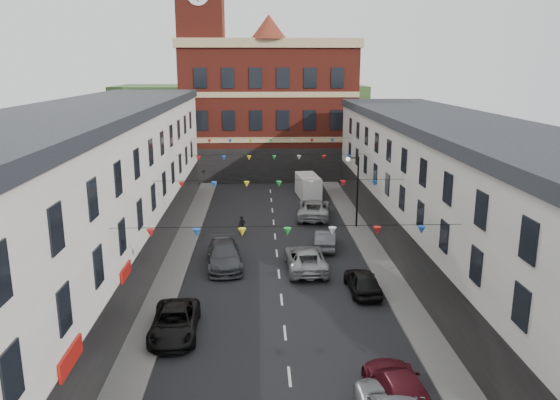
{
  "coord_description": "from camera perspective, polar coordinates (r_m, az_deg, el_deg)",
  "views": [
    {
      "loc": [
        -1.25,
        -29.04,
        13.08
      ],
      "look_at": [
        0.29,
        9.37,
        3.61
      ],
      "focal_mm": 35.0,
      "sensor_mm": 36.0,
      "label": 1
    }
  ],
  "objects": [
    {
      "name": "ground",
      "position": [
        31.87,
        0.16,
        -10.38
      ],
      "size": [
        160.0,
        160.0,
        0.0
      ],
      "primitive_type": "plane",
      "color": "black",
      "rests_on": "ground"
    },
    {
      "name": "car_right_e",
      "position": [
        40.32,
        4.74,
        -4.09
      ],
      "size": [
        2.01,
        4.38,
        1.39
      ],
      "primitive_type": "imported",
      "rotation": [
        0.0,
        0.0,
        3.01
      ],
      "color": "#4F5157",
      "rests_on": "ground"
    },
    {
      "name": "moving_car",
      "position": [
        36.08,
        2.71,
        -6.14
      ],
      "size": [
        2.69,
        5.55,
        1.52
      ],
      "primitive_type": "imported",
      "rotation": [
        0.0,
        0.0,
        3.17
      ],
      "color": "#A1A3A8",
      "rests_on": "ground"
    },
    {
      "name": "car_left_c",
      "position": [
        28.27,
        -10.95,
        -12.43
      ],
      "size": [
        2.43,
        5.0,
        1.37
      ],
      "primitive_type": "imported",
      "rotation": [
        0.0,
        0.0,
        0.03
      ],
      "color": "black",
      "rests_on": "ground"
    },
    {
      "name": "car_right_f",
      "position": [
        48.2,
        3.56,
        -0.91
      ],
      "size": [
        3.49,
        6.26,
        1.65
      ],
      "primitive_type": "imported",
      "rotation": [
        0.0,
        0.0,
        3.01
      ],
      "color": "#9C9FA1",
      "rests_on": "ground"
    },
    {
      "name": "car_left_e",
      "position": [
        38.08,
        -5.87,
        -5.19
      ],
      "size": [
        2.17,
        4.34,
        1.42
      ],
      "primitive_type": "imported",
      "rotation": [
        0.0,
        0.0,
        0.12
      ],
      "color": "gray",
      "rests_on": "ground"
    },
    {
      "name": "car_right_d",
      "position": [
        32.93,
        8.64,
        -8.38
      ],
      "size": [
        1.85,
        4.25,
        1.43
      ],
      "primitive_type": "imported",
      "rotation": [
        0.0,
        0.0,
        3.18
      ],
      "color": "black",
      "rests_on": "ground"
    },
    {
      "name": "pedestrian",
      "position": [
        43.25,
        -4.0,
        -2.7
      ],
      "size": [
        0.64,
        0.49,
        1.58
      ],
      "primitive_type": "imported",
      "rotation": [
        0.0,
        0.0,
        -0.2
      ],
      "color": "black",
      "rests_on": "ground"
    },
    {
      "name": "car_left_d",
      "position": [
        36.7,
        -5.86,
        -5.78
      ],
      "size": [
        2.79,
        5.71,
        1.6
      ],
      "primitive_type": "imported",
      "rotation": [
        0.0,
        0.0,
        0.1
      ],
      "color": "#414449",
      "rests_on": "ground"
    },
    {
      "name": "civic_building",
      "position": [
        67.18,
        -1.24,
        9.62
      ],
      "size": [
        20.6,
        13.3,
        18.5
      ],
      "color": "maroon",
      "rests_on": "ground"
    },
    {
      "name": "pavement_right",
      "position": [
        34.63,
        11.63,
        -8.52
      ],
      "size": [
        1.8,
        64.0,
        0.15
      ],
      "primitive_type": "cube",
      "color": "#605E5B",
      "rests_on": "ground"
    },
    {
      "name": "clock_tower",
      "position": [
        64.37,
        -8.16,
        15.36
      ],
      "size": [
        5.6,
        5.6,
        30.0
      ],
      "color": "maroon",
      "rests_on": "ground"
    },
    {
      "name": "street_lamp",
      "position": [
        44.69,
        7.81,
        1.87
      ],
      "size": [
        1.1,
        0.36,
        6.0
      ],
      "color": "black",
      "rests_on": "ground"
    },
    {
      "name": "car_right_c",
      "position": [
        23.17,
        12.33,
        -18.7
      ],
      "size": [
        2.34,
        5.16,
        1.47
      ],
      "primitive_type": "imported",
      "rotation": [
        0.0,
        0.0,
        3.2
      ],
      "color": "#51101B",
      "rests_on": "ground"
    },
    {
      "name": "distant_hill",
      "position": [
        91.44,
        -4.06,
        8.74
      ],
      "size": [
        40.0,
        14.0,
        10.0
      ],
      "primitive_type": "cube",
      "color": "#2F4D24",
      "rests_on": "ground"
    },
    {
      "name": "terrace_left",
      "position": [
        32.76,
        -20.97,
        -0.74
      ],
      "size": [
        8.4,
        56.0,
        10.7
      ],
      "color": "beige",
      "rests_on": "ground"
    },
    {
      "name": "pavement_left",
      "position": [
        34.12,
        -11.78,
        -8.87
      ],
      "size": [
        1.8,
        64.0,
        0.15
      ],
      "primitive_type": "cube",
      "color": "#605E5B",
      "rests_on": "ground"
    },
    {
      "name": "white_van",
      "position": [
        55.84,
        2.95,
        1.45
      ],
      "size": [
        2.4,
        5.19,
        2.23
      ],
      "primitive_type": "cube",
      "rotation": [
        0.0,
        0.0,
        0.09
      ],
      "color": "silver",
      "rests_on": "ground"
    },
    {
      "name": "terrace_right",
      "position": [
        33.76,
        20.5,
        -1.16
      ],
      "size": [
        8.4,
        56.0,
        9.7
      ],
      "color": "beige",
      "rests_on": "ground"
    }
  ]
}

